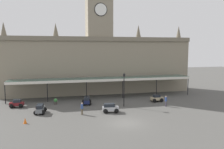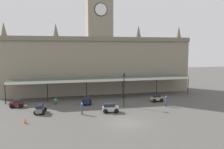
{
  "view_description": "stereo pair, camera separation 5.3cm",
  "coord_description": "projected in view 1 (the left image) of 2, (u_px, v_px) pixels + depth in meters",
  "views": [
    {
      "loc": [
        -7.57,
        -25.02,
        8.96
      ],
      "look_at": [
        0.0,
        7.72,
        5.02
      ],
      "focal_mm": 35.8,
      "sensor_mm": 36.0,
      "label": 1
    },
    {
      "loc": [
        -7.52,
        -25.03,
        8.96
      ],
      "look_at": [
        0.0,
        7.72,
        5.02
      ],
      "focal_mm": 35.8,
      "sensor_mm": 36.0,
      "label": 2
    }
  ],
  "objects": [
    {
      "name": "entrance_canopy",
      "position": [
        104.0,
        78.0,
        40.61
      ],
      "size": [
        32.98,
        3.26,
        3.65
      ],
      "color": "#38564C",
      "rests_on": "ground"
    },
    {
      "name": "station_building",
      "position": [
        99.0,
        60.0,
        44.97
      ],
      "size": [
        36.98,
        5.56,
        20.22
      ],
      "color": "gray",
      "rests_on": "ground"
    },
    {
      "name": "planter_near_kerb",
      "position": [
        56.0,
        101.0,
        35.9
      ],
      "size": [
        0.6,
        0.6,
        0.96
      ],
      "color": "#47423D",
      "rests_on": "ground"
    },
    {
      "name": "victorian_lamppost",
      "position": [
        124.0,
        86.0,
        34.26
      ],
      "size": [
        0.3,
        0.3,
        5.24
      ],
      "color": "black",
      "rests_on": "ground"
    },
    {
      "name": "ground_plane",
      "position": [
        126.0,
        123.0,
        26.95
      ],
      "size": [
        140.0,
        140.0,
        0.0
      ],
      "primitive_type": "plane",
      "color": "#4D4C48"
    },
    {
      "name": "pedestrian_beside_cars",
      "position": [
        166.0,
        101.0,
        34.58
      ],
      "size": [
        0.34,
        0.36,
        1.67
      ],
      "color": "#3F384C",
      "rests_on": "ground"
    },
    {
      "name": "car_grey_estate",
      "position": [
        40.0,
        109.0,
        30.9
      ],
      "size": [
        1.7,
        2.33,
        1.27
      ],
      "color": "slate",
      "rests_on": "ground"
    },
    {
      "name": "car_navy_estate",
      "position": [
        87.0,
        101.0,
        35.83
      ],
      "size": [
        1.71,
        2.34,
        1.27
      ],
      "color": "#19214C",
      "rests_on": "ground"
    },
    {
      "name": "car_maroon_sedan",
      "position": [
        17.0,
        104.0,
        34.1
      ],
      "size": [
        2.09,
        1.59,
        1.19
      ],
      "color": "maroon",
      "rests_on": "ground"
    },
    {
      "name": "car_silver_estate",
      "position": [
        110.0,
        108.0,
        31.36
      ],
      "size": [
        2.32,
        1.68,
        1.27
      ],
      "color": "#B2B5BA",
      "rests_on": "ground"
    },
    {
      "name": "car_beige_sedan",
      "position": [
        157.0,
        99.0,
        37.73
      ],
      "size": [
        2.09,
        1.58,
        1.19
      ],
      "color": "tan",
      "rests_on": "ground"
    },
    {
      "name": "pedestrian_crossing_forecourt",
      "position": [
        82.0,
        108.0,
        30.26
      ],
      "size": [
        0.34,
        0.38,
        1.67
      ],
      "color": "brown",
      "rests_on": "ground"
    },
    {
      "name": "traffic_cone",
      "position": [
        25.0,
        121.0,
        26.71
      ],
      "size": [
        0.4,
        0.4,
        0.7
      ],
      "primitive_type": "cone",
      "color": "orange",
      "rests_on": "ground"
    }
  ]
}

